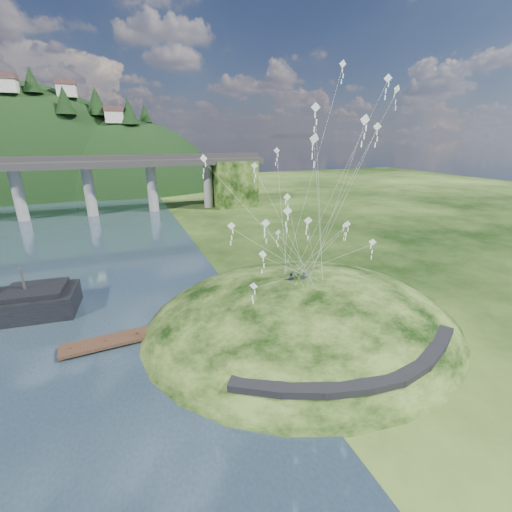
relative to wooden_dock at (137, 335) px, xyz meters
name	(u,v)px	position (x,y,z in m)	size (l,w,h in m)	color
ground	(241,346)	(9.37, -5.20, -0.45)	(320.00, 320.00, 0.00)	black
grass_hill	(302,333)	(17.37, -3.20, -1.95)	(36.00, 32.00, 13.00)	black
footpath	(370,370)	(16.83, -14.95, 1.64)	(22.29, 5.84, 0.83)	black
bridge	(42,180)	(-17.09, 64.86, 9.26)	(160.00, 11.00, 15.00)	#2D2B2B
far_ridge	(25,213)	(-34.21, 116.97, -7.88)	(153.00, 70.00, 94.50)	black
wooden_dock	(137,335)	(0.00, 0.00, 0.00)	(14.36, 3.31, 1.02)	#372216
kite_flyers	(296,272)	(16.63, -2.55, 5.36)	(2.10, 1.17, 1.74)	#272934
kite_swarm	(310,184)	(17.31, -3.40, 14.84)	(19.54, 16.43, 20.97)	white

